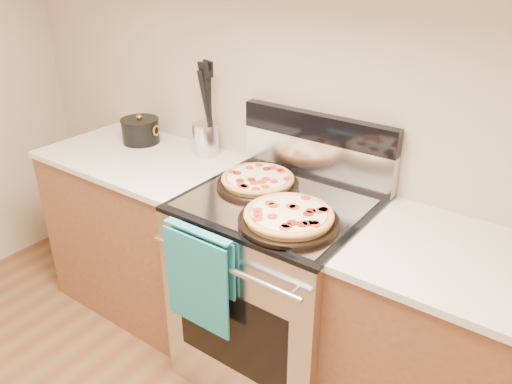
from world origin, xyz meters
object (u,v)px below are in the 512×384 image
Objects in this scene: range_body at (276,291)px; pepperoni_pizza_front at (289,217)px; saucepan at (141,132)px; utensil_crock at (206,139)px; pepperoni_pizza_back at (258,181)px.

pepperoni_pizza_front is (0.14, -0.14, 0.50)m from range_body.
range_body is 1.15m from saucepan.
pepperoni_pizza_back is at bearing -21.38° from utensil_crock.
utensil_crock is (-0.46, 0.18, 0.04)m from pepperoni_pizza_back.
range_body is 4.49× the size of saucepan.
saucepan is at bearing -169.32° from utensil_crock.
saucepan is at bearing 165.21° from pepperoni_pizza_front.
pepperoni_pizza_front is 0.84m from utensil_crock.
pepperoni_pizza_back is 0.49m from utensil_crock.
saucepan is (-0.86, 0.10, 0.02)m from pepperoni_pizza_back.
utensil_crock is at bearing 10.68° from saucepan.
pepperoni_pizza_back is 1.80× the size of saucepan.
pepperoni_pizza_back is 0.93× the size of pepperoni_pizza_front.
utensil_crock reaches higher than pepperoni_pizza_back.
utensil_crock reaches higher than pepperoni_pizza_front.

